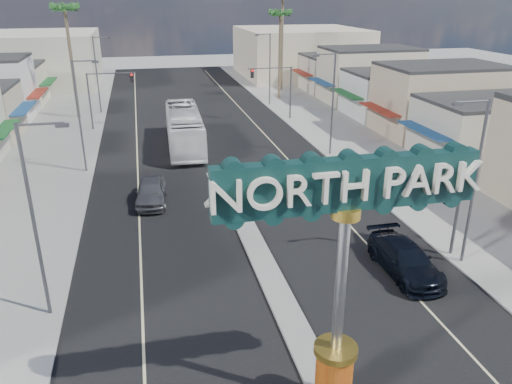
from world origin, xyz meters
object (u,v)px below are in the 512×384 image
palm_right_far (283,2)px  streetlight_l_mid (81,111)px  traffic_signal_right (275,83)px  palm_right_mid (280,18)px  traffic_signal_left (106,89)px  streetlight_r_near (473,176)px  car_parked_right (299,176)px  streetlight_r_mid (331,99)px  bank_pylon_sign (462,180)px  city_bus (184,128)px  streetlight_r_far (269,66)px  car_parked_left (151,192)px  streetlight_l_near (37,214)px  palm_left_far (65,14)px  suv_right (405,259)px  gateway_sign (343,261)px  streetlight_l_far (98,71)px

palm_right_far → streetlight_l_mid: bearing=-128.5°
traffic_signal_right → palm_right_mid: bearing=72.4°
traffic_signal_left → palm_right_far: bearing=36.7°
streetlight_l_mid → streetlight_r_near: bearing=-43.8°
streetlight_l_mid → car_parked_right: 17.83m
streetlight_r_mid → bank_pylon_sign: (0.06, -19.12, -0.58)m
traffic_signal_left → city_bus: traffic_signal_left is taller
streetlight_r_far → car_parked_left: streetlight_r_far is taller
streetlight_r_far → traffic_signal_left: bearing=-157.8°
palm_right_mid → streetlight_r_far: bearing=-122.7°
streetlight_r_mid → city_bus: streetlight_r_mid is taller
streetlight_l_near → palm_left_far: 40.59m
city_bus → palm_left_far: bearing=129.2°
palm_left_far → car_parked_right: bearing=-55.3°
car_parked_right → traffic_signal_left: bearing=132.6°
palm_left_far → suv_right: bearing=-63.6°
streetlight_r_far → car_parked_right: bearing=-99.7°
streetlight_l_near → palm_right_far: 58.35m
gateway_sign → palm_right_far: 62.20m
gateway_sign → streetlight_l_mid: (-10.43, 28.02, -0.86)m
streetlight_l_mid → city_bus: 10.53m
palm_right_far → car_parked_right: palm_right_far is taller
traffic_signal_left → palm_left_far: palm_left_far is taller
streetlight_r_near → car_parked_right: 14.83m
gateway_sign → suv_right: size_ratio=1.64×
streetlight_l_far → palm_left_far: (-2.57, -2.00, 6.43)m
palm_left_far → suv_right: size_ratio=2.35×
streetlight_l_far → streetlight_r_near: same height
palm_right_mid → city_bus: 26.95m
streetlight_r_near → streetlight_l_near: bearing=180.0°
gateway_sign → palm_right_far: bearing=76.0°
palm_right_mid → bank_pylon_sign: bearing=-93.2°
streetlight_l_near → suv_right: (17.43, -0.26, -4.26)m
streetlight_l_far → palm_left_far: 7.21m
gateway_sign → bank_pylon_sign: gateway_sign is taller
palm_right_mid → palm_right_far: palm_right_far is taller
streetlight_r_near → car_parked_left: streetlight_r_near is taller
streetlight_r_mid → car_parked_left: streetlight_r_mid is taller
traffic_signal_left → streetlight_r_near: streetlight_r_near is taller
gateway_sign → palm_left_far: (-13.00, 48.02, 5.57)m
traffic_signal_right → city_bus: bearing=-142.5°
palm_right_mid → car_parked_left: size_ratio=2.43×
traffic_signal_left → gateway_sign: bearing=-77.7°
streetlight_l_near → streetlight_r_far: bearing=63.6°
palm_left_far → traffic_signal_right: bearing=-15.1°
gateway_sign → streetlight_r_mid: bearing=69.6°
streetlight_l_near → palm_right_far: (25.43, 52.00, 7.32)m
traffic_signal_left → city_bus: (7.18, -8.59, -2.46)m
car_parked_left → bank_pylon_sign: size_ratio=0.86×
gateway_sign → streetlight_l_far: gateway_sign is taller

